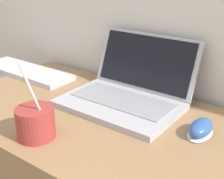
% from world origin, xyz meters
% --- Properties ---
extents(laptop, '(0.38, 0.33, 0.21)m').
position_xyz_m(laptop, '(-0.01, 0.42, 0.76)').
color(laptop, '#ADADB2').
rests_on(laptop, desk).
extents(drink_cup, '(0.10, 0.10, 0.22)m').
position_xyz_m(drink_cup, '(-0.09, 0.09, 0.76)').
color(drink_cup, '#9E332D').
rests_on(drink_cup, desk).
extents(computer_mouse, '(0.06, 0.11, 0.04)m').
position_xyz_m(computer_mouse, '(0.27, 0.37, 0.73)').
color(computer_mouse, white).
rests_on(computer_mouse, desk).
extents(external_keyboard, '(0.44, 0.14, 0.02)m').
position_xyz_m(external_keyboard, '(-0.51, 0.40, 0.73)').
color(external_keyboard, silver).
rests_on(external_keyboard, desk).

